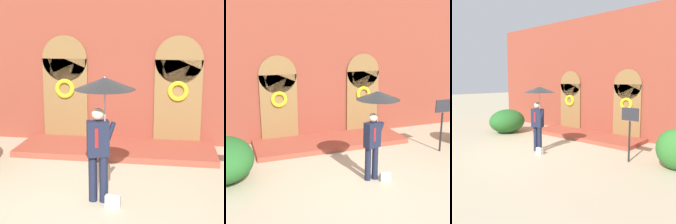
# 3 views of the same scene
# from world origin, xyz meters

# --- Properties ---
(ground_plane) EXTENTS (80.00, 80.00, 0.00)m
(ground_plane) POSITION_xyz_m (0.00, 0.00, 0.00)
(ground_plane) COLOR tan
(building_facade) EXTENTS (14.00, 2.30, 5.60)m
(building_facade) POSITION_xyz_m (-0.00, 4.15, 2.68)
(building_facade) COLOR brown
(building_facade) RESTS_ON ground
(person_with_umbrella) EXTENTS (1.10, 1.10, 2.36)m
(person_with_umbrella) POSITION_xyz_m (0.20, 0.03, 1.91)
(person_with_umbrella) COLOR #191E33
(person_with_umbrella) RESTS_ON ground
(handbag) EXTENTS (0.29, 0.14, 0.22)m
(handbag) POSITION_xyz_m (0.41, -0.17, 0.11)
(handbag) COLOR #B7B7B2
(handbag) RESTS_ON ground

